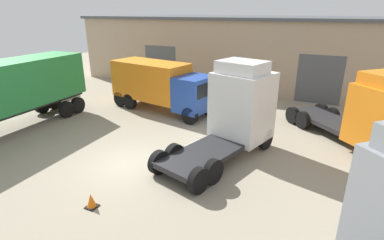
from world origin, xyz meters
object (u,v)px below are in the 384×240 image
at_px(container_trailer_green, 1,89).
at_px(traffic_cone, 91,201).
at_px(tractor_unit_orange, 374,115).
at_px(gravel_pile, 63,91).
at_px(box_truck_blue, 160,84).
at_px(tractor_unit_white, 237,110).

bearing_deg(container_trailer_green, traffic_cone, 68.17).
xyz_separation_m(container_trailer_green, traffic_cone, (9.29, -3.32, -2.28)).
xyz_separation_m(tractor_unit_orange, gravel_pile, (-21.45, 0.32, -1.34)).
xyz_separation_m(box_truck_blue, traffic_cone, (3.57, -10.60, -1.63)).
bearing_deg(traffic_cone, gravel_pile, 141.12).
bearing_deg(traffic_cone, container_trailer_green, 160.33).
height_order(box_truck_blue, tractor_unit_orange, tractor_unit_orange).
relative_size(tractor_unit_white, gravel_pile, 2.60).
relative_size(container_trailer_green, tractor_unit_orange, 1.57).
distance_m(container_trailer_green, tractor_unit_orange, 19.47).
bearing_deg(traffic_cone, box_truck_blue, 108.62).
xyz_separation_m(tractor_unit_white, container_trailer_green, (-12.40, -3.49, 0.45)).
height_order(tractor_unit_orange, traffic_cone, tractor_unit_orange).
xyz_separation_m(tractor_unit_white, traffic_cone, (-3.10, -6.81, -1.83)).
relative_size(box_truck_blue, traffic_cone, 14.06).
bearing_deg(tractor_unit_white, tractor_unit_orange, -49.34).
height_order(tractor_unit_white, traffic_cone, tractor_unit_white).
bearing_deg(traffic_cone, tractor_unit_white, 65.49).
distance_m(container_trailer_green, gravel_pile, 7.55).
bearing_deg(tractor_unit_orange, traffic_cone, -89.47).
bearing_deg(gravel_pile, tractor_unit_orange, -0.85).
bearing_deg(tractor_unit_white, container_trailer_green, 121.35).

